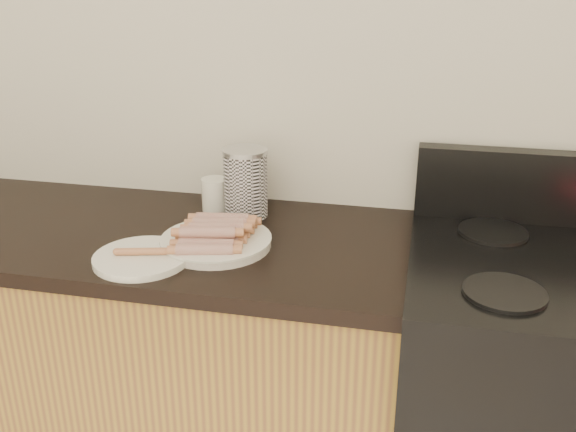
% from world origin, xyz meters
% --- Properties ---
extents(wall_back, '(4.00, 0.04, 2.60)m').
position_xyz_m(wall_back, '(0.00, 2.00, 1.30)').
color(wall_back, silver).
rests_on(wall_back, ground).
extents(cabinet_base, '(2.20, 0.59, 0.86)m').
position_xyz_m(cabinet_base, '(-0.70, 1.69, 0.43)').
color(cabinet_base, olive).
rests_on(cabinet_base, floor).
extents(counter_slab, '(2.20, 0.62, 0.04)m').
position_xyz_m(counter_slab, '(-0.70, 1.69, 0.88)').
color(counter_slab, black).
rests_on(counter_slab, cabinet_base).
extents(stove, '(0.76, 0.65, 0.91)m').
position_xyz_m(stove, '(0.78, 1.68, 0.46)').
color(stove, black).
rests_on(stove, floor).
extents(stove_panel, '(0.76, 0.06, 0.20)m').
position_xyz_m(stove_panel, '(0.78, 1.96, 1.01)').
color(stove_panel, black).
rests_on(stove_panel, stove).
extents(burner_near_left, '(0.18, 0.18, 0.01)m').
position_xyz_m(burner_near_left, '(0.61, 1.51, 0.92)').
color(burner_near_left, black).
rests_on(burner_near_left, stove).
extents(burner_far_left, '(0.18, 0.18, 0.01)m').
position_xyz_m(burner_far_left, '(0.61, 1.84, 0.92)').
color(burner_far_left, black).
rests_on(burner_far_left, stove).
extents(main_plate, '(0.36, 0.36, 0.02)m').
position_xyz_m(main_plate, '(-0.09, 1.63, 0.91)').
color(main_plate, silver).
rests_on(main_plate, counter_slab).
extents(side_plate, '(0.26, 0.26, 0.02)m').
position_xyz_m(side_plate, '(-0.24, 1.51, 0.91)').
color(side_plate, white).
rests_on(side_plate, counter_slab).
extents(hotdog_pile, '(0.14, 0.24, 0.05)m').
position_xyz_m(hotdog_pile, '(-0.09, 1.63, 0.94)').
color(hotdog_pile, '#A1332D').
rests_on(hotdog_pile, main_plate).
extents(plain_sausages, '(0.12, 0.05, 0.02)m').
position_xyz_m(plain_sausages, '(-0.24, 1.51, 0.93)').
color(plain_sausages, '#B8643C').
rests_on(plain_sausages, side_plate).
extents(canister, '(0.13, 0.13, 0.20)m').
position_xyz_m(canister, '(-0.07, 1.86, 1.00)').
color(canister, silver).
rests_on(canister, counter_slab).
extents(mug, '(0.08, 0.08, 0.10)m').
position_xyz_m(mug, '(-0.17, 1.88, 0.95)').
color(mug, silver).
rests_on(mug, counter_slab).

